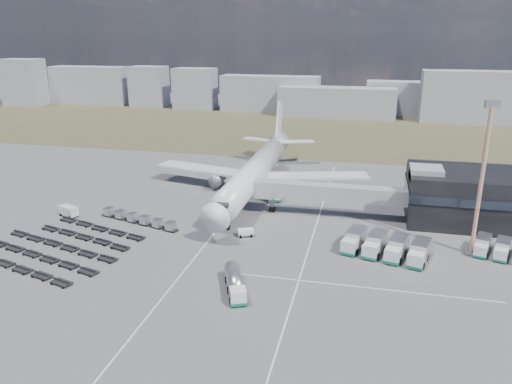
# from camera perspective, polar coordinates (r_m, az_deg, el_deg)

# --- Properties ---
(ground) EXTENTS (420.00, 420.00, 0.00)m
(ground) POSITION_cam_1_polar(r_m,az_deg,el_deg) (86.92, -4.85, -6.49)
(ground) COLOR #565659
(ground) RESTS_ON ground
(grass_strip) EXTENTS (420.00, 90.00, 0.01)m
(grass_strip) POSITION_cam_1_polar(r_m,az_deg,el_deg) (190.22, 5.32, 7.04)
(grass_strip) COLOR #48452B
(grass_strip) RESTS_ON ground
(lane_markings) EXTENTS (47.12, 110.00, 0.01)m
(lane_markings) POSITION_cam_1_polar(r_m,az_deg,el_deg) (87.32, 1.91, -6.31)
(lane_markings) COLOR silver
(lane_markings) RESTS_ON ground
(terminal) EXTENTS (30.40, 16.40, 11.00)m
(terminal) POSITION_cam_1_polar(r_m,az_deg,el_deg) (106.23, 24.85, -0.51)
(terminal) COLOR black
(terminal) RESTS_ON ground
(jet_bridge) EXTENTS (30.30, 3.80, 7.05)m
(jet_bridge) POSITION_cam_1_polar(r_m,az_deg,el_deg) (100.82, 7.29, 0.02)
(jet_bridge) COLOR #939399
(jet_bridge) RESTS_ON ground
(airliner) EXTENTS (51.59, 64.53, 17.62)m
(airliner) POSITION_cam_1_polar(r_m,az_deg,el_deg) (114.53, -0.00, 2.48)
(airliner) COLOR silver
(airliner) RESTS_ON ground
(skyline) EXTENTS (311.22, 26.79, 22.60)m
(skyline) POSITION_cam_1_polar(r_m,az_deg,el_deg) (227.74, 7.86, 10.97)
(skyline) COLOR #9899A5
(skyline) RESTS_ON ground
(fuel_tanker) EXTENTS (5.48, 9.20, 2.91)m
(fuel_tanker) POSITION_cam_1_polar(r_m,az_deg,el_deg) (72.64, -2.39, -10.35)
(fuel_tanker) COLOR silver
(fuel_tanker) RESTS_ON ground
(pushback_tug) EXTENTS (3.29, 2.66, 1.34)m
(pushback_tug) POSITION_cam_1_polar(r_m,az_deg,el_deg) (91.47, -1.20, -4.68)
(pushback_tug) COLOR silver
(pushback_tug) RESTS_ON ground
(utility_van) EXTENTS (4.47, 3.20, 2.20)m
(utility_van) POSITION_cam_1_polar(r_m,az_deg,el_deg) (107.67, -20.63, -2.08)
(utility_van) COLOR silver
(utility_van) RESTS_ON ground
(catering_truck) EXTENTS (4.31, 7.28, 3.13)m
(catering_truck) POSITION_cam_1_polar(r_m,az_deg,el_deg) (111.34, 2.06, 0.03)
(catering_truck) COLOR silver
(catering_truck) RESTS_ON ground
(service_trucks_near) EXTENTS (14.92, 10.66, 2.99)m
(service_trucks_near) POSITION_cam_1_polar(r_m,az_deg,el_deg) (86.43, 14.60, -6.01)
(service_trucks_near) COLOR silver
(service_trucks_near) RESTS_ON ground
(service_trucks_far) EXTENTS (9.66, 8.34, 2.49)m
(service_trucks_far) POSITION_cam_1_polar(r_m,az_deg,el_deg) (92.74, 26.30, -5.87)
(service_trucks_far) COLOR silver
(service_trucks_far) RESTS_ON ground
(uld_row) EXTENTS (18.08, 6.75, 1.67)m
(uld_row) POSITION_cam_1_polar(r_m,az_deg,el_deg) (99.84, -13.27, -2.98)
(uld_row) COLOR black
(uld_row) RESTS_ON ground
(baggage_dollies) EXTENTS (28.79, 26.04, 0.79)m
(baggage_dollies) POSITION_cam_1_polar(r_m,az_deg,el_deg) (93.18, -21.62, -5.77)
(baggage_dollies) COLOR black
(baggage_dollies) RESTS_ON ground
(floodlight_mast) EXTENTS (2.46, 1.99, 25.74)m
(floodlight_mast) POSITION_cam_1_polar(r_m,az_deg,el_deg) (87.96, 24.36, 1.18)
(floodlight_mast) COLOR #AC411B
(floodlight_mast) RESTS_ON ground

